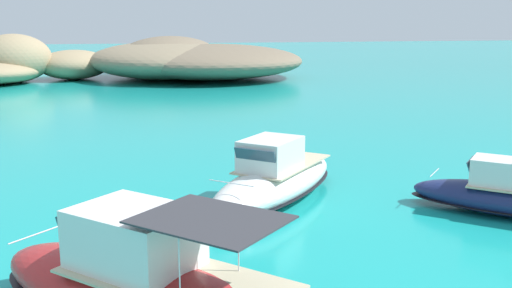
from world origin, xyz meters
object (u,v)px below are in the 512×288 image
motorboat_navy (507,196)px  motorboat_white (275,180)px  islet_large (185,61)px  islet_small (22,62)px

motorboat_navy → motorboat_white: motorboat_white is taller
motorboat_navy → islet_large: bearing=94.4°
islet_large → motorboat_white: islet_large is taller
islet_large → motorboat_white: size_ratio=4.16×
islet_small → motorboat_white: 58.02m
islet_small → motorboat_white: size_ratio=2.51×
islet_large → motorboat_white: bearing=-93.6°
islet_small → motorboat_navy: bearing=-67.4°
islet_large → islet_small: size_ratio=1.66×
motorboat_navy → motorboat_white: (-7.93, 3.84, 0.16)m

